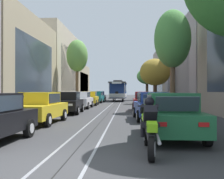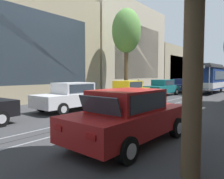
% 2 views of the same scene
% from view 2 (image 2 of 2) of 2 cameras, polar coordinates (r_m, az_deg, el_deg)
% --- Properties ---
extents(ground_plane, '(160.00, 160.00, 0.00)m').
position_cam_2_polar(ground_plane, '(13.42, 10.21, -4.78)').
color(ground_plane, '#38383A').
extents(trolley_track_rails, '(1.14, 65.05, 0.01)m').
position_cam_2_polar(trolley_track_rails, '(16.74, 16.24, -3.15)').
color(trolley_track_rails, gray).
rests_on(trolley_track_rails, ground).
extents(building_facade_left, '(4.38, 56.75, 10.87)m').
position_cam_2_polar(building_facade_left, '(20.81, -11.23, 11.60)').
color(building_facade_left, gray).
rests_on(building_facade_left, ground).
extents(parked_car_white_fourth_left, '(2.01, 4.36, 1.58)m').
position_cam_2_polar(parked_car_white_fourth_left, '(12.26, -10.74, -1.83)').
color(parked_car_white_fourth_left, silver).
rests_on(parked_car_white_fourth_left, ground).
extents(parked_car_yellow_fifth_left, '(2.08, 4.40, 1.58)m').
position_cam_2_polar(parked_car_yellow_fifth_left, '(16.35, 4.11, -0.37)').
color(parked_car_yellow_fifth_left, gold).
rests_on(parked_car_yellow_fifth_left, ground).
extents(parked_car_teal_sixth_left, '(2.14, 4.42, 1.58)m').
position_cam_2_polar(parked_car_teal_sixth_left, '(21.51, 13.41, 0.54)').
color(parked_car_teal_sixth_left, '#196B70').
rests_on(parked_car_teal_sixth_left, ground).
extents(parked_car_navy_far_left, '(2.12, 4.41, 1.58)m').
position_cam_2_polar(parked_car_navy_far_left, '(26.64, 18.14, 1.07)').
color(parked_car_navy_far_left, '#19234C').
rests_on(parked_car_navy_far_left, ground).
extents(parked_car_red_mid_right, '(2.08, 4.40, 1.58)m').
position_cam_2_polar(parked_car_red_mid_right, '(6.31, 4.67, -7.10)').
color(parked_car_red_mid_right, red).
rests_on(parked_car_red_mid_right, ground).
extents(street_tree_kerb_left_second, '(2.68, 2.61, 8.08)m').
position_cam_2_polar(street_tree_kerb_left_second, '(20.03, 3.90, 15.30)').
color(street_tree_kerb_left_second, brown).
rests_on(street_tree_kerb_left_second, ground).
extents(cable_car_trolley, '(2.74, 9.16, 3.28)m').
position_cam_2_polar(cable_car_trolley, '(26.91, 25.06, 2.77)').
color(cable_car_trolley, navy).
rests_on(cable_car_trolley, ground).
extents(pedestrian_on_right_pavement, '(0.55, 0.33, 1.64)m').
position_cam_2_polar(pedestrian_on_right_pavement, '(22.80, 7.23, 1.12)').
color(pedestrian_on_right_pavement, '#282D38').
rests_on(pedestrian_on_right_pavement, ground).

